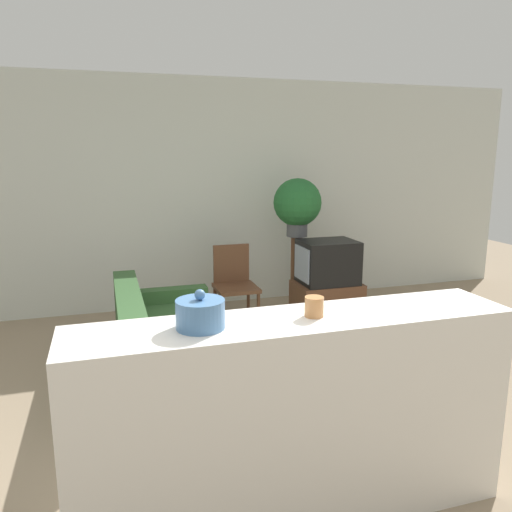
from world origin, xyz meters
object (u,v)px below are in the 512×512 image
couch (170,349)px  wooden_chair (234,281)px  decorative_bowl (200,314)px  television (327,262)px  potted_plant (297,204)px

couch → wooden_chair: (0.85, 1.15, 0.22)m
decorative_bowl → television: bearing=54.9°
television → decorative_bowl: size_ratio=2.74×
decorative_bowl → couch: bearing=88.0°
potted_plant → decorative_bowl: 3.54m
couch → television: size_ratio=3.01×
couch → potted_plant: size_ratio=2.81×
television → decorative_bowl: bearing=-125.1°
wooden_chair → decorative_bowl: size_ratio=3.87×
potted_plant → wooden_chair: bearing=-166.2°
couch → potted_plant: (1.64, 1.35, 1.01)m
couch → potted_plant: potted_plant is taller
television → wooden_chair: bearing=169.6°
couch → wooden_chair: size_ratio=2.14×
couch → potted_plant: 2.36m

